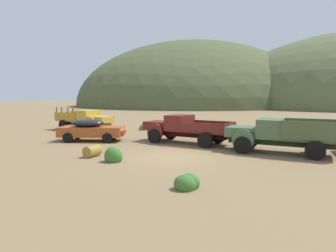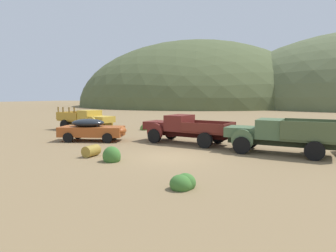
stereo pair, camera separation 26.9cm
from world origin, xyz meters
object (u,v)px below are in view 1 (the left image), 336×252
object	(u,v)px
truck_faded_yellow	(88,120)
truck_oxblood	(181,128)
oil_drum_spare	(92,151)
car_oxide_orange	(93,130)
truck_weathered_green	(273,135)

from	to	relation	value
truck_faded_yellow	truck_oxblood	xyz separation A→B (m)	(10.23, -3.08, -0.00)
truck_oxblood	oil_drum_spare	xyz separation A→B (m)	(-2.63, -6.19, -0.70)
car_oxide_orange	truck_oxblood	bearing A→B (deg)	-3.01
car_oxide_orange	truck_oxblood	size ratio (longest dim) A/B	0.79
truck_faded_yellow	truck_oxblood	size ratio (longest dim) A/B	0.98
truck_faded_yellow	oil_drum_spare	bearing A→B (deg)	-41.26
truck_weathered_green	oil_drum_spare	size ratio (longest dim) A/B	6.49
truck_faded_yellow	oil_drum_spare	size ratio (longest dim) A/B	6.71
car_oxide_orange	truck_faded_yellow	bearing A→B (deg)	112.30
truck_faded_yellow	oil_drum_spare	world-z (taller)	truck_faded_yellow
truck_faded_yellow	car_oxide_orange	bearing A→B (deg)	-38.92
truck_oxblood	oil_drum_spare	size ratio (longest dim) A/B	6.83
truck_weathered_green	oil_drum_spare	distance (m)	9.95
truck_oxblood	truck_weathered_green	size ratio (longest dim) A/B	1.05
truck_faded_yellow	truck_weathered_green	world-z (taller)	truck_faded_yellow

